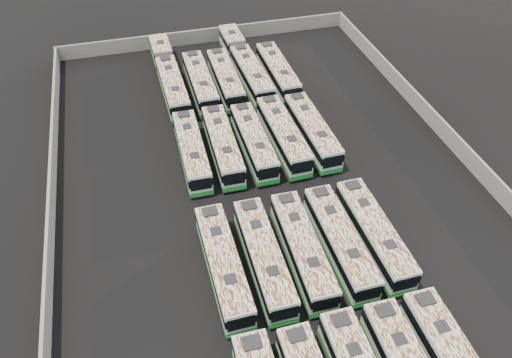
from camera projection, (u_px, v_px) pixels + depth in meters
The scene contains 17 objects.
ground at pixel (275, 197), 52.29m from camera, with size 140.00×140.00×0.00m, color black.
perimeter_wall at pixel (275, 190), 51.55m from camera, with size 45.20×73.20×2.20m.
bus_midfront_far_left at pixel (223, 265), 43.43m from camera, with size 2.72×12.43×3.50m.
bus_midfront_left at pixel (264, 258), 44.05m from camera, with size 2.71×12.38×3.48m.
bus_midfront_center at pixel (302, 250), 44.74m from camera, with size 2.91×12.37×3.47m.
bus_midfront_right at pixel (340, 242), 45.43m from camera, with size 2.62×12.31×3.47m.
bus_midfront_far_right at pixel (374, 233), 46.17m from camera, with size 2.67×12.30×3.46m.
bus_midback_far_left at pixel (192, 151), 55.25m from camera, with size 2.74×12.11×3.40m.
bus_midback_left at pixel (223, 146), 55.91m from camera, with size 2.85×12.34×3.46m.
bus_midback_center at pixel (254, 142), 56.49m from camera, with size 2.57×12.04×3.39m.
bus_midback_right at pixel (283, 135), 57.27m from camera, with size 2.88×12.65×3.56m.
bus_midback_far_right at pixel (312, 131), 57.92m from camera, with size 2.84×12.42×3.49m.
bus_back_far_left at pixel (169, 75), 67.27m from camera, with size 2.93×19.31×3.50m.
bus_back_left at pixel (200, 83), 65.79m from camera, with size 2.67×12.47×3.51m.
bus_back_center at pixel (226, 79), 66.50m from camera, with size 2.65×12.28×3.46m.
bus_back_right at pixel (245, 64), 69.53m from camera, with size 3.13×19.55×3.54m.
bus_back_far_right at pixel (278, 72), 67.83m from camera, with size 2.67×12.41×3.50m.
Camera 1 is at (-11.90, -35.63, 36.47)m, focal length 35.00 mm.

